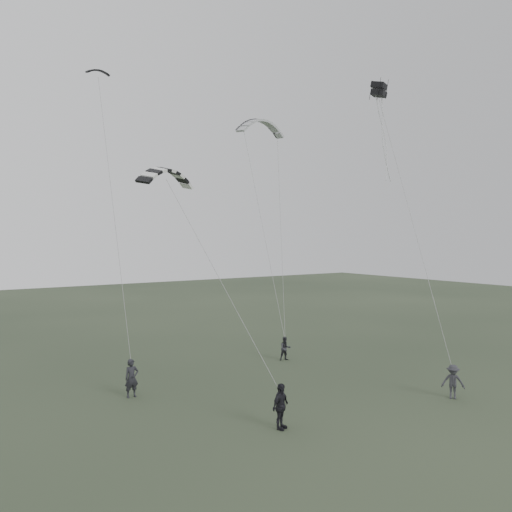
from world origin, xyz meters
TOP-DOWN VIEW (x-y plane):
  - ground at (0.00, 0.00)m, footprint 140.00×140.00m
  - flyer_left at (-5.60, 6.41)m, footprint 0.72×0.47m
  - flyer_right at (5.72, 8.21)m, footprint 0.91×0.80m
  - flyer_center at (-1.80, -1.35)m, footprint 1.25×0.90m
  - flyer_far at (7.98, -2.99)m, footprint 1.21×1.28m
  - kite_dark_small at (-5.40, 12.34)m, footprint 1.40×0.57m
  - kite_pale_large at (6.73, 12.58)m, footprint 4.08×1.42m
  - kite_striped at (-3.92, 5.70)m, footprint 3.55×2.25m
  - kite_box at (7.73, 1.95)m, footprint 1.05×1.12m

SIDE VIEW (x-z plane):
  - ground at x=0.00m, z-range 0.00..0.00m
  - flyer_right at x=5.72m, z-range 0.00..1.59m
  - flyer_far at x=7.98m, z-range 0.00..1.74m
  - flyer_left at x=-5.60m, z-range 0.00..1.97m
  - flyer_center at x=-1.80m, z-range 0.00..1.98m
  - kite_striped at x=-3.92m, z-range 11.03..12.48m
  - kite_box at x=7.73m, z-range 16.38..17.28m
  - kite_pale_large at x=6.73m, z-range 16.12..17.87m
  - kite_dark_small at x=-5.40m, z-range 18.09..18.66m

